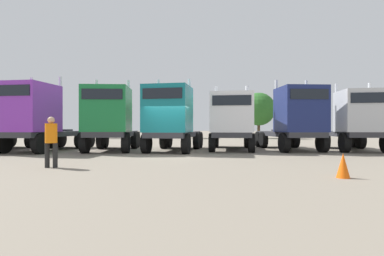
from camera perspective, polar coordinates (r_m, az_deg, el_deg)
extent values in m
plane|color=gray|center=(14.67, -4.85, -5.39)|extent=(200.00, 200.00, 0.00)
cube|color=#333338|center=(22.10, -33.05, -1.12)|extent=(2.40, 5.73, 0.30)
cylinder|color=silver|center=(21.37, -31.40, 3.66)|extent=(0.19, 0.19, 3.29)
cylinder|color=#333338|center=(23.12, -31.28, -0.54)|extent=(1.14, 1.14, 0.12)
cylinder|color=black|center=(22.53, -28.96, -2.15)|extent=(0.39, 1.05, 1.03)
cylinder|color=black|center=(23.74, -33.52, -2.04)|extent=(0.39, 1.05, 1.03)
cylinder|color=black|center=(23.48, -27.58, -2.06)|extent=(0.39, 1.05, 1.03)
cylinder|color=black|center=(24.65, -32.03, -1.96)|extent=(0.39, 1.05, 1.03)
cube|color=#333338|center=(19.87, -25.93, -1.03)|extent=(3.12, 6.60, 0.30)
cube|color=purple|center=(18.36, -29.29, 3.47)|extent=(2.75, 2.88, 2.65)
cube|color=black|center=(17.43, -31.93, 6.28)|extent=(2.08, 0.35, 0.55)
cylinder|color=silver|center=(18.99, -24.37, 4.27)|extent=(0.20, 0.20, 3.25)
cylinder|color=silver|center=(20.09, -28.93, 4.04)|extent=(0.20, 0.20, 3.25)
cylinder|color=#333338|center=(21.03, -23.77, -0.39)|extent=(1.25, 1.25, 0.12)
cylinder|color=black|center=(17.23, -27.57, -2.73)|extent=(0.51, 1.15, 1.11)
cylinder|color=black|center=(18.61, -33.05, -2.52)|extent=(0.51, 1.15, 1.11)
cylinder|color=black|center=(20.63, -20.92, -2.25)|extent=(0.51, 1.15, 1.11)
cylinder|color=black|center=(21.80, -25.97, -2.13)|extent=(0.51, 1.15, 1.11)
cylinder|color=black|center=(21.60, -19.48, -2.14)|extent=(0.51, 1.15, 1.11)
cylinder|color=black|center=(22.71, -24.39, -2.03)|extent=(0.51, 1.15, 1.11)
cube|color=#333338|center=(18.55, -15.06, -1.08)|extent=(2.51, 5.73, 0.30)
cube|color=#197238|center=(16.96, -16.21, 3.53)|extent=(2.53, 2.43, 2.50)
cube|color=black|center=(15.89, -17.17, 6.39)|extent=(2.10, 0.16, 0.55)
cylinder|color=silver|center=(18.08, -12.33, 4.28)|extent=(0.19, 0.19, 3.10)
cylinder|color=silver|center=(18.47, -18.18, 4.18)|extent=(0.19, 0.19, 3.10)
cylinder|color=#333338|center=(19.76, -14.32, -0.40)|extent=(1.16, 1.16, 0.12)
cylinder|color=black|center=(16.30, -12.79, -2.87)|extent=(0.41, 1.14, 1.12)
cylinder|color=black|center=(16.80, -20.22, -2.78)|extent=(0.41, 1.14, 1.12)
cylinder|color=black|center=(19.57, -11.17, -2.36)|extent=(0.41, 1.14, 1.12)
cylinder|color=black|center=(19.99, -17.43, -2.31)|extent=(0.41, 1.14, 1.12)
cylinder|color=black|center=(20.66, -10.74, -2.23)|extent=(0.41, 1.14, 1.12)
cylinder|color=black|center=(21.06, -16.69, -2.19)|extent=(0.41, 1.14, 1.12)
cube|color=#333338|center=(17.78, -3.20, -1.23)|extent=(3.20, 6.13, 0.30)
cube|color=#14727A|center=(16.10, -4.66, 3.68)|extent=(2.77, 2.71, 2.54)
cube|color=black|center=(15.04, -5.83, 6.78)|extent=(2.07, 0.41, 0.55)
cylinder|color=silver|center=(17.19, -0.46, 4.46)|extent=(0.21, 0.21, 3.14)
cylinder|color=silver|center=(17.64, -6.55, 4.35)|extent=(0.21, 0.21, 3.14)
cylinder|color=#333338|center=(19.03, -2.30, -0.50)|extent=(1.28, 1.28, 0.12)
cylinder|color=black|center=(15.40, -1.14, -3.09)|extent=(0.54, 1.13, 1.09)
cylinder|color=black|center=(15.98, -8.91, -2.98)|extent=(0.54, 1.13, 1.09)
cylinder|color=black|center=(18.87, 0.99, -2.50)|extent=(0.54, 1.13, 1.09)
cylinder|color=black|center=(19.35, -5.46, -2.43)|extent=(0.54, 1.13, 1.09)
cylinder|color=black|center=(19.96, 1.50, -2.35)|extent=(0.54, 1.13, 1.09)
cylinder|color=black|center=(20.41, -4.62, -2.30)|extent=(0.54, 1.13, 1.09)
cube|color=#333338|center=(18.86, 7.77, -1.18)|extent=(2.96, 6.23, 0.30)
cube|color=white|center=(17.09, 7.79, 2.99)|extent=(2.70, 2.73, 2.27)
cube|color=black|center=(15.90, 7.81, 5.41)|extent=(2.09, 0.31, 0.55)
cylinder|color=silver|center=(18.50, 10.72, 3.70)|extent=(0.20, 0.20, 2.87)
cylinder|color=silver|center=(18.50, 4.83, 3.71)|extent=(0.20, 0.20, 2.87)
cylinder|color=#333338|center=(20.17, 7.75, -0.50)|extent=(1.23, 1.23, 0.12)
cylinder|color=black|center=(16.62, 11.60, -2.87)|extent=(0.49, 1.12, 1.08)
cylinder|color=black|center=(16.61, 4.00, -2.87)|extent=(0.49, 1.12, 1.08)
cylinder|color=black|center=(20.30, 10.86, -2.33)|extent=(0.49, 1.12, 1.08)
cylinder|color=black|center=(20.29, 4.64, -2.33)|extent=(0.49, 1.12, 1.08)
cylinder|color=black|center=(21.40, 10.69, -2.20)|extent=(0.49, 1.12, 1.08)
cylinder|color=black|center=(21.39, 4.79, -2.20)|extent=(0.49, 1.12, 1.08)
cube|color=#333338|center=(19.56, 18.19, -1.10)|extent=(2.57, 6.23, 0.30)
cube|color=navy|center=(17.80, 20.49, 3.40)|extent=(2.53, 2.38, 2.58)
cube|color=black|center=(16.83, 22.08, 6.20)|extent=(2.10, 0.17, 0.55)
cylinder|color=silver|center=(19.36, 21.55, 4.03)|extent=(0.19, 0.19, 3.18)
cylinder|color=silver|center=(18.64, 16.23, 4.18)|extent=(0.19, 0.19, 3.18)
cylinder|color=#333338|center=(20.82, 16.83, -0.45)|extent=(1.16, 1.16, 0.12)
cylinder|color=black|center=(17.90, 24.26, -2.65)|extent=(0.42, 1.11, 1.09)
cylinder|color=black|center=(16.99, 17.66, -2.79)|extent=(0.42, 1.11, 1.09)
cylinder|color=black|center=(21.34, 19.50, -2.20)|extent=(0.42, 1.11, 1.09)
cylinder|color=black|center=(20.58, 13.84, -2.28)|extent=(0.42, 1.11, 1.09)
cylinder|color=black|center=(22.36, 18.40, -2.09)|extent=(0.42, 1.11, 1.09)
cylinder|color=black|center=(21.64, 12.98, -2.16)|extent=(0.42, 1.11, 1.09)
cube|color=#333338|center=(20.69, 28.63, -1.02)|extent=(2.97, 5.92, 0.30)
cube|color=#B7BABF|center=(19.13, 30.42, 2.86)|extent=(2.69, 2.60, 2.35)
cube|color=black|center=(18.11, 31.83, 5.08)|extent=(2.09, 0.33, 0.55)
cylinder|color=silver|center=(20.71, 31.49, 3.48)|extent=(0.20, 0.20, 2.95)
cylinder|color=silver|center=(20.03, 26.49, 3.60)|extent=(0.20, 0.20, 2.95)
cylinder|color=#333338|center=(21.86, 27.48, -0.40)|extent=(1.24, 1.24, 0.12)
cylinder|color=black|center=(18.32, 27.76, -2.57)|extent=(0.50, 1.14, 1.10)
cylinder|color=black|center=(22.25, 30.16, -2.10)|extent=(0.50, 1.14, 1.10)
cylinder|color=black|center=(21.52, 24.73, -2.17)|extent=(0.50, 1.14, 1.10)
cylinder|color=black|center=(23.27, 29.14, -2.00)|extent=(0.50, 1.14, 1.10)
cylinder|color=black|center=(22.57, 23.92, -2.06)|extent=(0.50, 1.14, 1.10)
cylinder|color=black|center=(11.39, -26.47, -4.81)|extent=(0.16, 0.16, 0.86)
cylinder|color=black|center=(11.27, -25.20, -4.86)|extent=(0.16, 0.16, 0.86)
cylinder|color=orange|center=(11.29, -25.84, -0.92)|extent=(0.40, 0.40, 0.68)
sphere|color=tan|center=(11.29, -25.85, 1.41)|extent=(0.23, 0.23, 0.23)
cone|color=#F2590C|center=(9.18, 27.53, -6.53)|extent=(0.36, 0.36, 0.69)
cylinder|color=#4C3823|center=(40.05, -17.39, -0.39)|extent=(0.36, 0.36, 2.09)
sphere|color=#286023|center=(40.10, -17.40, 2.81)|extent=(2.99, 2.99, 2.99)
cylinder|color=#4C3823|center=(37.94, -2.30, -0.37)|extent=(0.36, 0.36, 2.16)
sphere|color=#286023|center=(37.99, -2.30, 3.22)|extent=(3.25, 3.25, 3.25)
cylinder|color=#4C3823|center=(38.33, 12.97, -0.44)|extent=(0.36, 0.36, 2.06)
sphere|color=#286023|center=(38.40, 12.98, 3.62)|extent=(4.23, 4.23, 4.23)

